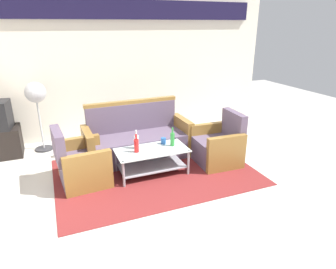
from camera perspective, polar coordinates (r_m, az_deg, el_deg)
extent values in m
plane|color=beige|center=(3.99, 2.74, -13.16)|extent=(14.00, 14.00, 0.00)
cube|color=silver|center=(6.28, -9.07, 12.89)|extent=(6.52, 0.12, 2.80)
cube|color=#191433|center=(6.14, -9.46, 22.72)|extent=(5.76, 0.08, 0.36)
cube|color=maroon|center=(4.74, -2.45, -7.20)|extent=(3.04, 2.10, 0.01)
cube|color=#5B4C60|center=(5.14, -5.71, -2.33)|extent=(1.61, 0.73, 0.42)
cube|color=#5B4C60|center=(5.28, -6.95, 3.42)|extent=(1.60, 0.17, 0.48)
cube|color=olive|center=(5.40, 2.77, 0.01)|extent=(0.13, 0.70, 0.62)
cube|color=olive|center=(4.94, -15.06, -2.70)|extent=(0.13, 0.70, 0.62)
cube|color=olive|center=(5.21, -7.07, 6.26)|extent=(1.64, 0.13, 0.06)
cube|color=#5B4C60|center=(4.55, -15.84, -6.39)|extent=(0.70, 0.65, 0.40)
cube|color=#5B4C60|center=(4.35, -20.37, -2.08)|extent=(0.17, 0.61, 0.45)
cube|color=olive|center=(4.81, -16.74, -3.80)|extent=(0.67, 0.15, 0.58)
cube|color=olive|center=(4.22, -15.05, -7.16)|extent=(0.67, 0.15, 0.58)
cube|color=#5B4C60|center=(5.04, 9.20, -3.12)|extent=(0.68, 0.63, 0.40)
cube|color=#5B4C60|center=(5.04, 12.57, 1.82)|extent=(0.14, 0.60, 0.45)
cube|color=olive|center=(4.75, 11.15, -3.62)|extent=(0.66, 0.13, 0.58)
cube|color=olive|center=(5.28, 7.56, -0.88)|extent=(0.66, 0.13, 0.58)
cube|color=silver|center=(4.55, -3.24, -2.92)|extent=(1.10, 0.60, 0.02)
cube|color=#9E9EA5|center=(4.66, -3.17, -6.00)|extent=(1.00, 0.52, 0.02)
cylinder|color=#9E9EA5|center=(4.74, -10.08, -4.78)|extent=(0.04, 0.04, 0.40)
cylinder|color=#9E9EA5|center=(5.02, 1.36, -2.97)|extent=(0.04, 0.04, 0.40)
cylinder|color=#9E9EA5|center=(4.28, -8.55, -7.57)|extent=(0.04, 0.04, 0.40)
cylinder|color=#9E9EA5|center=(4.59, 3.94, -5.37)|extent=(0.04, 0.04, 0.40)
cylinder|color=silver|center=(4.56, -6.12, -1.44)|extent=(0.08, 0.08, 0.21)
cylinder|color=silver|center=(4.51, -6.19, 0.31)|extent=(0.03, 0.03, 0.09)
cylinder|color=#2D8C38|center=(4.63, 0.86, -0.96)|extent=(0.07, 0.07, 0.21)
cylinder|color=#2D8C38|center=(4.58, 0.87, 0.78)|extent=(0.03, 0.03, 0.09)
cylinder|color=red|center=(4.43, -6.10, -2.19)|extent=(0.07, 0.07, 0.20)
cylinder|color=red|center=(4.38, -6.17, -0.47)|extent=(0.03, 0.03, 0.09)
cylinder|color=#2659A5|center=(4.72, -0.89, -1.22)|extent=(0.08, 0.08, 0.10)
cylinder|color=#2D2D33|center=(6.02, -22.74, -2.53)|extent=(0.32, 0.32, 0.03)
cylinder|color=#B2B2B7|center=(5.86, -23.39, 1.89)|extent=(0.03, 0.03, 0.95)
sphere|color=#B2B2B7|center=(5.72, -24.21, 7.43)|extent=(0.36, 0.36, 0.36)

